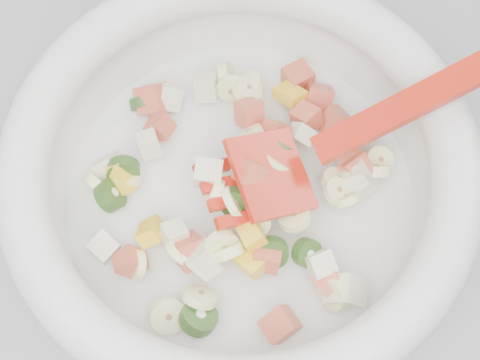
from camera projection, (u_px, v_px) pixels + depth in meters
counter at (278, 257)px, 1.06m from camera, size 2.00×0.60×0.90m
mixing_bowl at (241, 175)px, 0.56m from camera, size 0.44×0.36×0.15m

